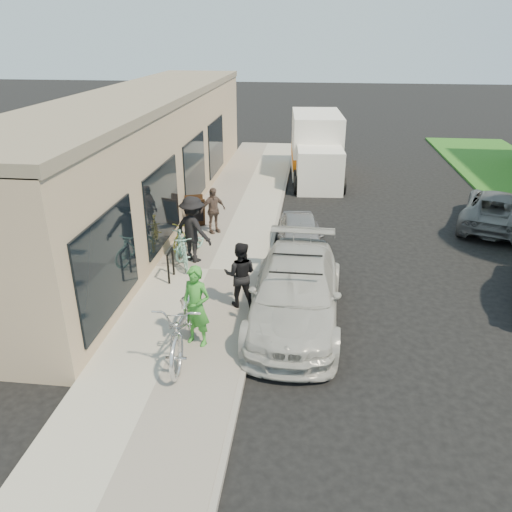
{
  "coord_description": "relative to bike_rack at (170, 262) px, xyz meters",
  "views": [
    {
      "loc": [
        0.71,
        -9.05,
        6.07
      ],
      "look_at": [
        -0.59,
        2.02,
        1.05
      ],
      "focal_mm": 35.0,
      "sensor_mm": 36.0,
      "label": 1
    }
  ],
  "objects": [
    {
      "name": "ground",
      "position": [
        2.85,
        -2.29,
        -0.64
      ],
      "size": [
        120.0,
        120.0,
        0.0
      ],
      "primitive_type": "plane",
      "color": "black",
      "rests_on": "ground"
    },
    {
      "name": "tandem_bike",
      "position": [
        1.18,
        -3.12,
        0.18
      ],
      "size": [
        1.03,
        2.6,
        1.34
      ],
      "primitive_type": "imported",
      "rotation": [
        0.0,
        0.0,
        0.06
      ],
      "color": "silver",
      "rests_on": "sidewalk"
    },
    {
      "name": "bystander_a",
      "position": [
        0.33,
        1.22,
        0.45
      ],
      "size": [
        1.4,
        1.22,
        1.88
      ],
      "primitive_type": "imported",
      "rotation": [
        0.0,
        0.0,
        2.61
      ],
      "color": "black",
      "rests_on": "sidewalk"
    },
    {
      "name": "sandwich_board",
      "position": [
        -0.25,
        3.94,
        0.02
      ],
      "size": [
        0.77,
        0.77,
        0.98
      ],
      "rotation": [
        0.0,
        0.0,
        0.35
      ],
      "color": "black",
      "rests_on": "sidewalk"
    },
    {
      "name": "bike_rack",
      "position": [
        0.0,
        0.0,
        0.0
      ],
      "size": [
        0.07,
        0.57,
        0.81
      ],
      "rotation": [
        0.0,
        0.0,
        0.03
      ],
      "color": "black",
      "rests_on": "sidewalk"
    },
    {
      "name": "cruiser_bike_c",
      "position": [
        -0.14,
        2.06,
        -0.03
      ],
      "size": [
        0.73,
        1.56,
        0.91
      ],
      "primitive_type": "imported",
      "rotation": [
        0.0,
        0.0,
        -0.21
      ],
      "color": "gold",
      "rests_on": "sidewalk"
    },
    {
      "name": "sedan_silver",
      "position": [
        3.26,
        2.39,
        -0.08
      ],
      "size": [
        1.62,
        3.38,
        1.12
      ],
      "primitive_type": "imported",
      "rotation": [
        0.0,
        0.0,
        0.09
      ],
      "color": "gray",
      "rests_on": "ground"
    },
    {
      "name": "woman_rider",
      "position": [
        1.34,
        -2.79,
        0.38
      ],
      "size": [
        0.73,
        0.59,
        1.74
      ],
      "primitive_type": "imported",
      "rotation": [
        0.0,
        0.0,
        -0.31
      ],
      "color": "#379030",
      "rests_on": "sidewalk"
    },
    {
      "name": "far_car_gray",
      "position": [
        9.78,
        5.47,
        -0.02
      ],
      "size": [
        3.51,
        4.84,
        1.22
      ],
      "primitive_type": "imported",
      "rotation": [
        0.0,
        0.0,
        2.76
      ],
      "color": "#535557",
      "rests_on": "ground"
    },
    {
      "name": "cruiser_bike_a",
      "position": [
        0.06,
        0.93,
        -0.02
      ],
      "size": [
        1.05,
        1.6,
        0.94
      ],
      "primitive_type": "imported",
      "rotation": [
        0.0,
        0.0,
        0.43
      ],
      "color": "#83C4B6",
      "rests_on": "sidewalk"
    },
    {
      "name": "bystander_b",
      "position": [
        0.45,
        3.43,
        0.25
      ],
      "size": [
        0.9,
        0.83,
        1.48
      ],
      "primitive_type": "imported",
      "rotation": [
        0.0,
        0.0,
        0.68
      ],
      "color": "brown",
      "rests_on": "sidewalk"
    },
    {
      "name": "cruiser_bike_b",
      "position": [
        0.14,
        1.6,
        -0.04
      ],
      "size": [
        0.98,
        1.79,
        0.89
      ],
      "primitive_type": "imported",
      "rotation": [
        0.0,
        0.0,
        -0.24
      ],
      "color": "#83C4B6",
      "rests_on": "sidewalk"
    },
    {
      "name": "sidewalk",
      "position": [
        0.85,
        0.71,
        -0.56
      ],
      "size": [
        3.0,
        34.0,
        0.15
      ],
      "primitive_type": "cube",
      "color": "#A7A496",
      "rests_on": "ground"
    },
    {
      "name": "storefront",
      "position": [
        -2.39,
        5.7,
        1.49
      ],
      "size": [
        3.6,
        20.0,
        4.22
      ],
      "color": "tan",
      "rests_on": "ground"
    },
    {
      "name": "sedan_white",
      "position": [
        3.29,
        -1.41,
        0.08
      ],
      "size": [
        2.14,
        4.97,
        1.47
      ],
      "rotation": [
        0.0,
        0.0,
        -0.03
      ],
      "color": "#B8B7B3",
      "rests_on": "ground"
    },
    {
      "name": "moving_truck",
      "position": [
        3.65,
        11.14,
        0.59
      ],
      "size": [
        2.49,
        5.75,
        2.76
      ],
      "rotation": [
        0.0,
        0.0,
        0.07
      ],
      "color": "white",
      "rests_on": "ground"
    },
    {
      "name": "man_standing",
      "position": [
        1.99,
        -1.11,
        0.31
      ],
      "size": [
        0.78,
        0.61,
        1.59
      ],
      "primitive_type": "imported",
      "rotation": [
        0.0,
        0.0,
        3.15
      ],
      "color": "black",
      "rests_on": "sidewalk"
    },
    {
      "name": "curb",
      "position": [
        2.4,
        0.71,
        -0.57
      ],
      "size": [
        0.12,
        34.0,
        0.13
      ],
      "primitive_type": "cube",
      "color": "gray",
      "rests_on": "ground"
    }
  ]
}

